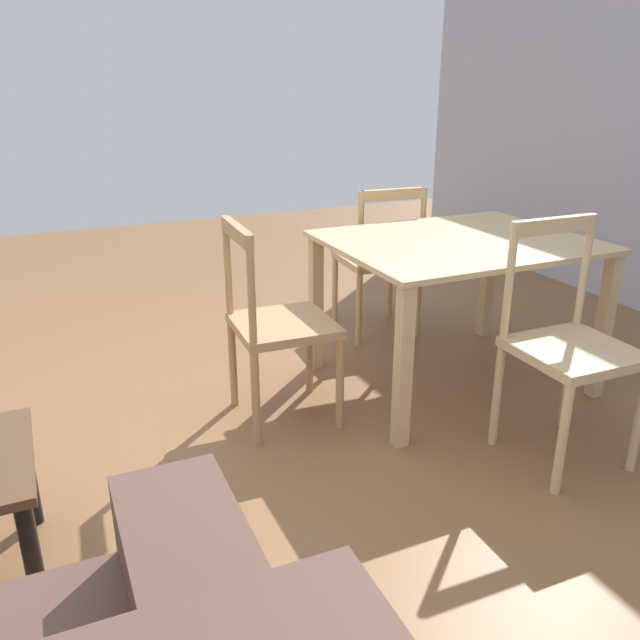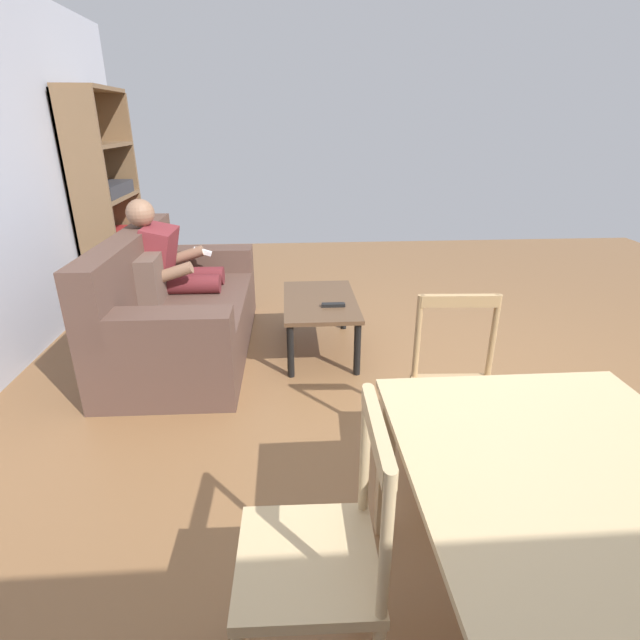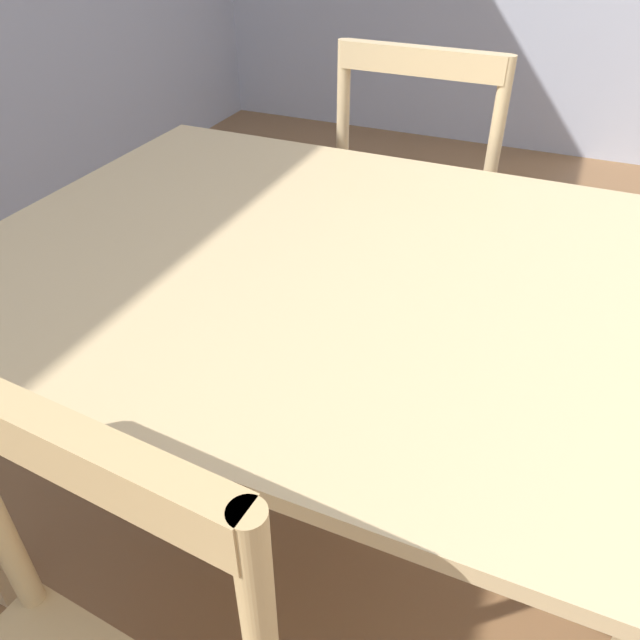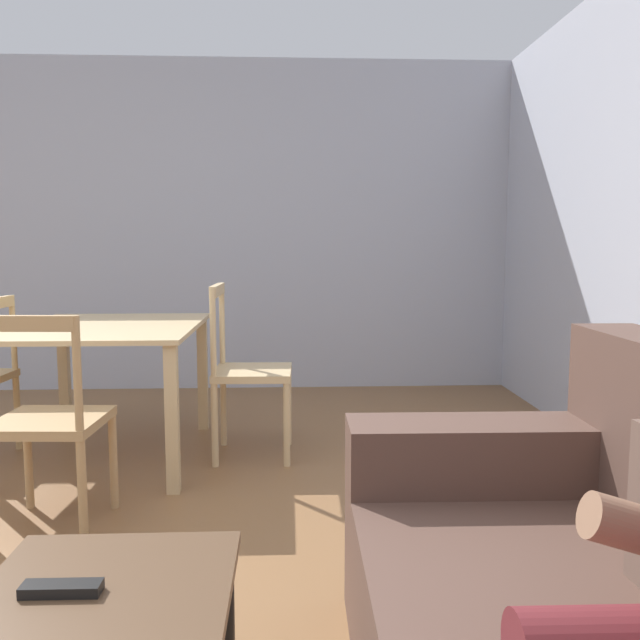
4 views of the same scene
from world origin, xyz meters
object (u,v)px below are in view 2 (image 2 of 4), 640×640
coffee_table (320,307)px  tv_remote (333,305)px  bookshelf (108,212)px  dining_chair_facing_couch (459,394)px  person_lounging (176,269)px  couch (176,312)px  dining_table (570,506)px  dining_chair_near_wall (317,560)px

coffee_table → tv_remote: bearing=-151.0°
bookshelf → dining_chair_facing_couch: 3.97m
person_lounging → tv_remote: person_lounging is taller
couch → dining_chair_facing_couch: 2.27m
dining_table → dining_chair_facing_couch: (0.93, -0.00, -0.18)m
dining_table → dining_chair_near_wall: bearing=90.1°
person_lounging → couch: bearing=-174.6°
couch → tv_remote: 1.21m
person_lounging → coffee_table: 1.19m
bookshelf → tv_remote: bearing=-128.7°
tv_remote → dining_table: dining_table is taller
couch → coffee_table: couch is taller
tv_remote → dining_chair_near_wall: (-2.24, 0.26, 0.04)m
bookshelf → dining_chair_facing_couch: size_ratio=2.17×
tv_remote → dining_chair_near_wall: 2.25m
bookshelf → dining_table: bearing=-146.6°
coffee_table → dining_chair_near_wall: size_ratio=0.95×
dining_table → couch: bearing=34.5°
coffee_table → dining_chair_near_wall: 2.40m
couch → dining_chair_facing_couch: couch is taller
tv_remote → dining_chair_near_wall: bearing=-5.9°
tv_remote → person_lounging: bearing=-110.8°
coffee_table → dining_chair_facing_couch: bearing=-158.3°
dining_table → dining_chair_facing_couch: bearing=-0.1°
tv_remote → dining_table: (-2.24, -0.49, 0.19)m
bookshelf → couch: bearing=-148.3°
coffee_table → dining_chair_near_wall: (-2.40, 0.17, 0.11)m
couch → tv_remote: size_ratio=10.75×
coffee_table → bookshelf: 2.56m
bookshelf → dining_table: 4.70m
coffee_table → tv_remote: (-0.16, -0.09, 0.07)m
dining_chair_near_wall → dining_table: bearing=-89.9°
person_lounging → bookshelf: 1.51m
couch → bookshelf: size_ratio=0.93×
dining_table → dining_chair_near_wall: (-0.00, 0.75, -0.16)m
dining_table → dining_chair_facing_couch: size_ratio=1.33×
couch → dining_chair_near_wall: dining_chair_near_wall is taller
bookshelf → dining_table: size_ratio=1.64×
person_lounging → coffee_table: (-0.32, -1.13, -0.23)m
coffee_table → dining_chair_facing_couch: 1.58m
person_lounging → dining_chair_near_wall: bearing=-160.7°
dining_chair_near_wall → tv_remote: bearing=-6.6°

